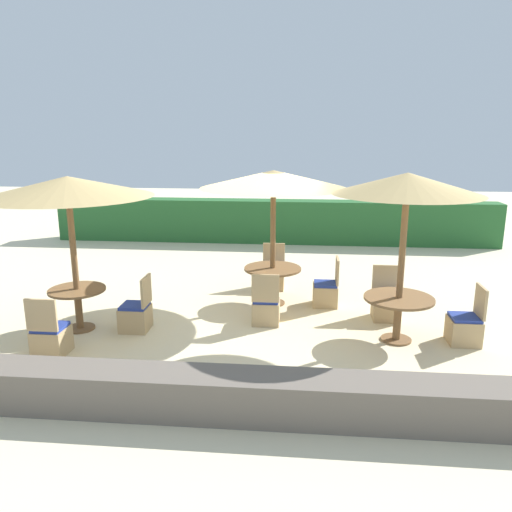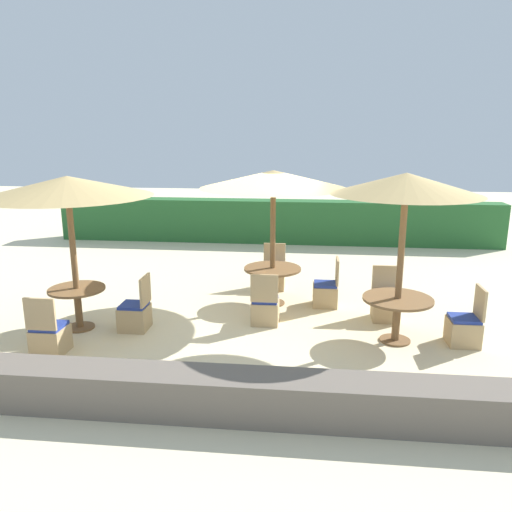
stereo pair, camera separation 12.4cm
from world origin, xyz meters
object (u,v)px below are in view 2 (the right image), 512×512
patio_chair_center_north (274,276)px  round_table_front_left (77,298)px  parasol_front_left (67,187)px  patio_chair_front_left_south (50,337)px  parasol_front_right (406,185)px  patio_chair_front_right_north (385,305)px  patio_chair_center_east (326,292)px  parasol_center (273,180)px  patio_chair_front_right_east (464,328)px  patio_chair_front_left_east (135,314)px  patio_chair_center_south (265,309)px  round_table_center (272,275)px  round_table_front_right (397,307)px

patio_chair_center_north → round_table_front_left: patio_chair_center_north is taller
parasol_front_left → patio_chair_front_left_south: parasol_front_left is taller
parasol_front_right → patio_chair_front_right_north: parasol_front_right is taller
patio_chair_center_east → parasol_center: bearing=90.2°
patio_chair_front_right_north → patio_chair_front_right_east: (1.07, -0.96, 0.00)m
patio_chair_front_right_east → round_table_front_left: bearing=90.2°
round_table_front_left → patio_chair_front_left_east: (0.96, 0.06, -0.27)m
patio_chair_center_north → patio_chair_front_right_east: same height
patio_chair_front_left_south → patio_chair_front_left_east: bearing=47.9°
parasol_center → patio_chair_center_south: parasol_center is taller
patio_chair_front_left_east → patio_chair_front_left_south: 1.41m
round_table_front_left → round_table_center: bearing=26.8°
parasol_center → round_table_center: (0.00, 0.00, -1.81)m
patio_chair_center_east → parasol_front_right: 2.90m
parasol_center → parasol_front_right: 2.59m
patio_chair_center_south → round_table_front_left: patio_chair_center_south is taller
patio_chair_front_left_east → round_table_front_left: bearing=93.6°
parasol_front_right → patio_chair_front_right_east: size_ratio=2.84×
patio_chair_front_left_east → patio_chair_front_left_south: same height
patio_chair_center_north → patio_chair_front_right_east: bearing=141.0°
patio_chair_center_east → patio_chair_front_right_north: 1.19m
parasol_center → patio_chair_front_right_north: size_ratio=2.89×
patio_chair_center_north → parasol_front_left: 4.54m
round_table_front_left → patio_chair_center_south: bearing=10.3°
patio_chair_front_right_east → parasol_front_right: bearing=89.9°
patio_chair_center_south → patio_chair_center_east: bearing=44.0°
round_table_front_right → patio_chair_front_left_east: bearing=179.5°
round_table_center → patio_chair_center_south: patio_chair_center_south is taller
patio_chair_center_east → patio_chair_front_right_north: same height
round_table_center → round_table_front_right: size_ratio=1.00×
patio_chair_center_north → parasol_front_right: bearing=129.7°
parasol_center → parasol_front_left: bearing=-153.2°
patio_chair_center_east → patio_chair_front_right_east: same height
patio_chair_center_east → parasol_front_left: (-4.15, -1.59, 2.11)m
patio_chair_front_right_north → patio_chair_front_right_east: 1.43m
patio_chair_center_north → parasol_front_left: (-3.09, -2.57, 2.11)m
patio_chair_center_east → patio_chair_front_left_south: bearing=121.9°
patio_chair_front_right_north → patio_chair_front_left_south: size_ratio=1.00×
parasol_front_right → parasol_front_left: bearing=-179.7°
round_table_front_right → patio_chair_front_right_east: (1.04, -0.00, -0.31)m
patio_chair_center_east → patio_chair_front_left_east: 3.54m
patio_chair_front_left_south → round_table_front_left: bearing=90.7°
round_table_center → patio_chair_front_right_east: (3.11, -1.56, -0.31)m
round_table_front_right → patio_chair_front_right_north: patio_chair_front_right_north is taller
patio_chair_front_right_east → round_table_front_left: size_ratio=1.01×
patio_chair_center_south → parasol_front_right: size_ratio=0.35×
patio_chair_center_north → round_table_front_left: bearing=39.8°
round_table_center → patio_chair_front_right_east: bearing=-26.7°
patio_chair_center_south → round_table_front_right: bearing=-14.2°
patio_chair_center_east → patio_chair_front_left_south: size_ratio=1.00×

